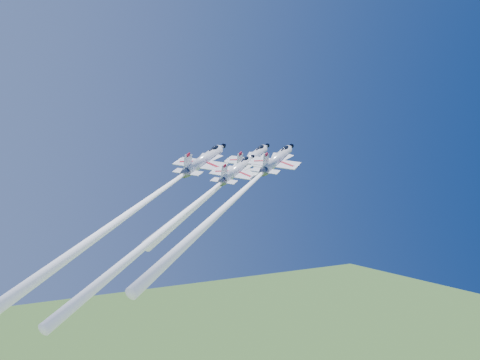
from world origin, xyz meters
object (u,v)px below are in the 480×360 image
jet_left (138,207)px  jet_right (237,196)px  jet_lead (223,183)px  jet_slot (183,214)px

jet_left → jet_right: (12.96, -8.92, 1.73)m
jet_lead → jet_left: jet_left is taller
jet_left → jet_right: bearing=21.2°
jet_left → jet_slot: bearing=-0.1°
jet_right → jet_left: bearing=-158.8°
jet_lead → jet_left: (-17.67, -4.34, -3.39)m
jet_left → jet_right: 15.83m
jet_left → jet_slot: jet_left is taller
jet_lead → jet_right: (-4.71, -13.26, -1.66)m
jet_left → jet_slot: (4.66, -6.87, -0.86)m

